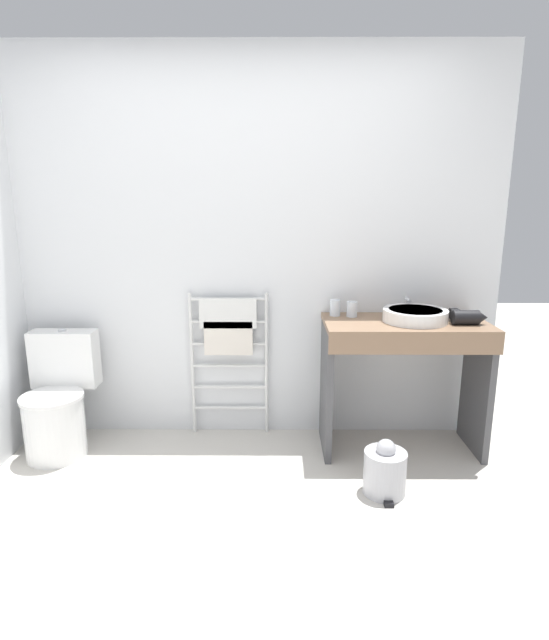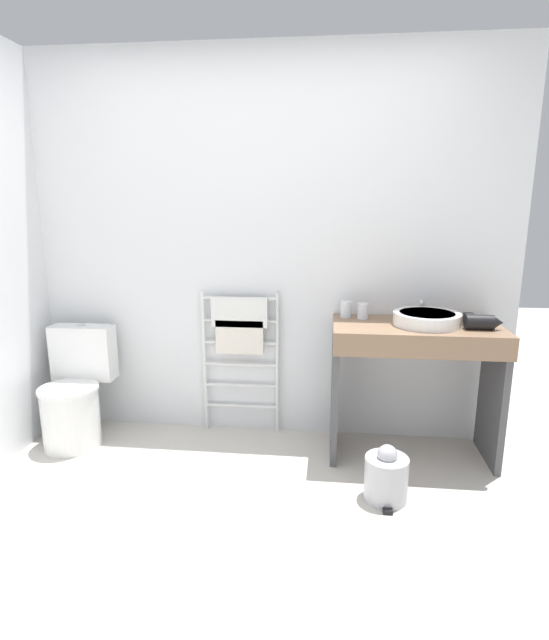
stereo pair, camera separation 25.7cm
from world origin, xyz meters
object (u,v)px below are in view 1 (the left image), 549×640
hair_dryer (467,317)px  toilet (58,404)px  towel_radiator (229,336)px  sink_basin (415,315)px  cup_near_edge (352,309)px  cup_near_wall (335,308)px  trash_bin (385,471)px

hair_dryer → toilet: bearing=179.4°
towel_radiator → sink_basin: size_ratio=2.50×
towel_radiator → cup_near_edge: 0.83m
towel_radiator → cup_near_edge: (0.80, -0.08, 0.20)m
toilet → hair_dryer: size_ratio=3.65×
towel_radiator → hair_dryer: bearing=-10.8°
sink_basin → cup_near_wall: size_ratio=3.80×
sink_basin → towel_radiator: bearing=169.7°
towel_radiator → sink_basin: bearing=-10.3°
sink_basin → cup_near_wall: bearing=161.5°
towel_radiator → sink_basin: 1.21m
cup_near_edge → trash_bin: bearing=-80.0°
sink_basin → cup_near_edge: 0.39m
cup_near_edge → trash_bin: size_ratio=0.31×
trash_bin → cup_near_wall: bearing=108.0°
towel_radiator → hair_dryer: towel_radiator is taller
cup_near_wall → trash_bin: (0.22, -0.67, -0.77)m
sink_basin → hair_dryer: (0.29, -0.07, 0.00)m
towel_radiator → cup_near_edge: bearing=-5.9°
cup_near_wall → trash_bin: bearing=-72.0°
towel_radiator → trash_bin: towel_radiator is taller
cup_near_wall → hair_dryer: size_ratio=0.49×
sink_basin → trash_bin: bearing=-116.3°
cup_near_wall → trash_bin: size_ratio=0.33×
sink_basin → cup_near_wall: cup_near_wall is taller
towel_radiator → cup_near_wall: (0.70, -0.05, 0.21)m
towel_radiator → trash_bin: (0.92, -0.73, -0.57)m
cup_near_wall → sink_basin: bearing=-18.5°
cup_near_wall → hair_dryer: 0.80m
sink_basin → cup_near_edge: cup_near_edge is taller
cup_near_edge → sink_basin: bearing=-19.3°
towel_radiator → trash_bin: 1.30m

